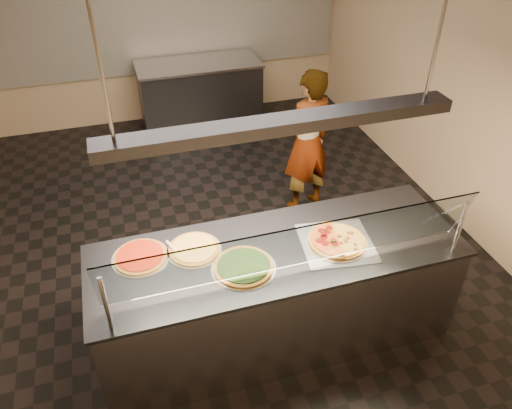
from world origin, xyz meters
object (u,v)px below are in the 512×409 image
object	(u,v)px
sneeze_guard	(296,248)
worker	(307,143)
serving_counter	(276,293)
pizza_cheese	(194,248)
half_pizza_pepperoni	(324,242)
pizza_tomato	(140,256)
pizza_spinach	(243,266)
heat_lamp_housing	(282,124)
perforated_tray	(336,243)
prep_table	(200,95)
half_pizza_sausage	(350,238)
pizza_spatula	(179,248)

from	to	relation	value
sneeze_guard	worker	distance (m)	2.22
serving_counter	pizza_cheese	world-z (taller)	pizza_cheese
half_pizza_pepperoni	pizza_tomato	distance (m)	1.34
pizza_tomato	serving_counter	bearing A→B (deg)	-11.77
sneeze_guard	pizza_spinach	world-z (taller)	sneeze_guard
heat_lamp_housing	perforated_tray	bearing A→B (deg)	-8.43
pizza_spinach	prep_table	bearing A→B (deg)	82.74
half_pizza_sausage	pizza_spatula	distance (m)	1.27
prep_table	worker	xyz separation A→B (m)	(0.68, -2.30, 0.34)
half_pizza_pepperoni	pizza_cheese	bearing A→B (deg)	165.66
serving_counter	pizza_cheese	distance (m)	0.78
sneeze_guard	perforated_tray	distance (m)	0.60
half_pizza_sausage	prep_table	size ratio (longest dim) A/B	0.27
serving_counter	pizza_spinach	distance (m)	0.58
pizza_spatula	heat_lamp_housing	size ratio (longest dim) A/B	0.10
pizza_spinach	worker	xyz separation A→B (m)	(1.19, 1.76, -0.14)
pizza_tomato	pizza_spatula	distance (m)	0.28
pizza_spinach	pizza_cheese	bearing A→B (deg)	135.21
heat_lamp_housing	prep_table	bearing A→B (deg)	86.78
serving_counter	pizza_cheese	xyz separation A→B (m)	(-0.59, 0.17, 0.48)
prep_table	half_pizza_sausage	bearing A→B (deg)	-85.33
half_pizza_sausage	worker	world-z (taller)	worker
pizza_spatula	worker	bearing A→B (deg)	42.19
half_pizza_pepperoni	pizza_spatula	world-z (taller)	half_pizza_pepperoni
serving_counter	heat_lamp_housing	xyz separation A→B (m)	(0.00, 0.00, 1.48)
pizza_spatula	prep_table	world-z (taller)	pizza_spatula
half_pizza_sausage	prep_table	world-z (taller)	half_pizza_sausage
half_pizza_pepperoni	pizza_spinach	world-z (taller)	half_pizza_pepperoni
serving_counter	worker	xyz separation A→B (m)	(0.90, 1.64, 0.34)
pizza_spatula	worker	world-z (taller)	worker
pizza_tomato	heat_lamp_housing	distance (m)	1.41
pizza_cheese	heat_lamp_housing	bearing A→B (deg)	-16.41
serving_counter	worker	world-z (taller)	worker
pizza_spatula	heat_lamp_housing	world-z (taller)	heat_lamp_housing
pizza_tomato	prep_table	xyz separation A→B (m)	(1.20, 3.73, -0.48)
serving_counter	half_pizza_sausage	xyz separation A→B (m)	(0.55, -0.07, 0.49)
sneeze_guard	pizza_spinach	xyz separation A→B (m)	(-0.29, 0.22, -0.28)
serving_counter	pizza_cheese	bearing A→B (deg)	163.59
pizza_spinach	heat_lamp_housing	world-z (taller)	heat_lamp_housing
sneeze_guard	pizza_spinach	size ratio (longest dim) A/B	5.51
pizza_spinach	worker	bearing A→B (deg)	55.80
half_pizza_sausage	pizza_spatula	xyz separation A→B (m)	(-1.24, 0.26, 0.00)
half_pizza_pepperoni	perforated_tray	bearing A→B (deg)	-1.06
half_pizza_pepperoni	pizza_tomato	size ratio (longest dim) A/B	1.12
serving_counter	half_pizza_pepperoni	world-z (taller)	half_pizza_pepperoni
pizza_spatula	pizza_cheese	bearing A→B (deg)	-10.78
sneeze_guard	pizza_cheese	distance (m)	0.83
perforated_tray	heat_lamp_housing	xyz separation A→B (m)	(-0.44, 0.07, 1.01)
pizza_spatula	prep_table	xyz separation A→B (m)	(0.92, 3.74, -0.49)
pizza_spinach	half_pizza_pepperoni	bearing A→B (deg)	4.91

